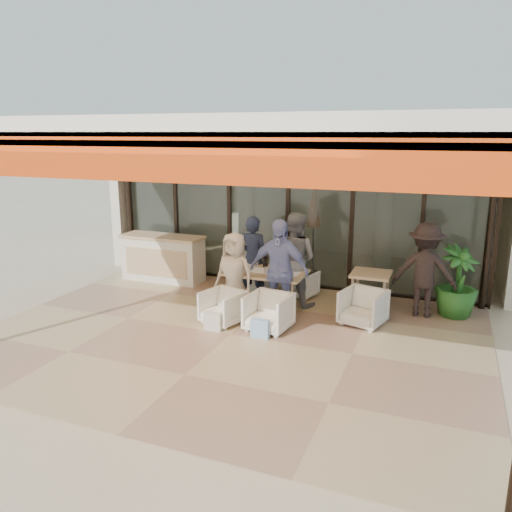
{
  "coord_description": "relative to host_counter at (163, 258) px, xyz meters",
  "views": [
    {
      "loc": [
        3.18,
        -6.92,
        3.24
      ],
      "look_at": [
        0.1,
        0.9,
        1.15
      ],
      "focal_mm": 35.0,
      "sensor_mm": 36.0,
      "label": 1
    }
  ],
  "objects": [
    {
      "name": "ground",
      "position": [
        2.67,
        -2.3,
        -0.53
      ],
      "size": [
        70.0,
        70.0,
        0.0
      ],
      "primitive_type": "plane",
      "color": "#C6B293",
      "rests_on": "ground"
    },
    {
      "name": "terrace_floor",
      "position": [
        2.67,
        -2.3,
        -0.53
      ],
      "size": [
        8.0,
        6.0,
        0.01
      ],
      "primitive_type": "cube",
      "color": "tan",
      "rests_on": "ground"
    },
    {
      "name": "terrace_structure",
      "position": [
        2.67,
        -2.56,
        2.72
      ],
      "size": [
        8.0,
        6.0,
        3.4
      ],
      "color": "silver",
      "rests_on": "ground"
    },
    {
      "name": "glass_storefront",
      "position": [
        2.67,
        0.7,
        1.07
      ],
      "size": [
        8.08,
        0.1,
        3.2
      ],
      "color": "#9EADA3",
      "rests_on": "ground"
    },
    {
      "name": "interior_block",
      "position": [
        2.67,
        3.02,
        1.7
      ],
      "size": [
        9.05,
        3.62,
        3.52
      ],
      "color": "silver",
      "rests_on": "ground"
    },
    {
      "name": "host_counter",
      "position": [
        0.0,
        0.0,
        0.0
      ],
      "size": [
        1.85,
        0.65,
        1.04
      ],
      "color": "silver",
      "rests_on": "ground"
    },
    {
      "name": "dining_table",
      "position": [
        2.74,
        -0.89,
        0.16
      ],
      "size": [
        1.5,
        0.9,
        0.93
      ],
      "color": "#DAB884",
      "rests_on": "ground"
    },
    {
      "name": "chair_far_left",
      "position": [
        2.33,
        0.06,
        -0.19
      ],
      "size": [
        0.67,
        0.63,
        0.67
      ],
      "primitive_type": "imported",
      "rotation": [
        0.0,
        0.0,
        3.12
      ],
      "color": "white",
      "rests_on": "ground"
    },
    {
      "name": "chair_far_right",
      "position": [
        3.17,
        0.06,
        -0.23
      ],
      "size": [
        0.7,
        0.67,
        0.6
      ],
      "primitive_type": "imported",
      "rotation": [
        0.0,
        0.0,
        2.89
      ],
      "color": "white",
      "rests_on": "ground"
    },
    {
      "name": "chair_near_left",
      "position": [
        2.33,
        -1.84,
        -0.2
      ],
      "size": [
        0.79,
        0.76,
        0.66
      ],
      "primitive_type": "imported",
      "rotation": [
        0.0,
        0.0,
        -0.3
      ],
      "color": "white",
      "rests_on": "ground"
    },
    {
      "name": "chair_near_right",
      "position": [
        3.17,
        -1.84,
        -0.18
      ],
      "size": [
        0.75,
        0.72,
        0.71
      ],
      "primitive_type": "imported",
      "rotation": [
        0.0,
        0.0,
        -0.11
      ],
      "color": "white",
      "rests_on": "ground"
    },
    {
      "name": "diner_navy",
      "position": [
        2.33,
        -0.44,
        0.31
      ],
      "size": [
        0.62,
        0.41,
        1.68
      ],
      "primitive_type": "imported",
      "rotation": [
        0.0,
        0.0,
        3.16
      ],
      "color": "#181E36",
      "rests_on": "ground"
    },
    {
      "name": "diner_grey",
      "position": [
        3.17,
        -0.44,
        0.37
      ],
      "size": [
        0.96,
        0.79,
        1.81
      ],
      "primitive_type": "imported",
      "rotation": [
        0.0,
        0.0,
        3.01
      ],
      "color": "slate",
      "rests_on": "ground"
    },
    {
      "name": "diner_cream",
      "position": [
        2.33,
        -1.34,
        0.23
      ],
      "size": [
        0.8,
        0.58,
        1.52
      ],
      "primitive_type": "imported",
      "rotation": [
        0.0,
        0.0,
        -0.14
      ],
      "color": "beige",
      "rests_on": "ground"
    },
    {
      "name": "diner_periwinkle",
      "position": [
        3.17,
        -1.34,
        0.38
      ],
      "size": [
        1.08,
        0.47,
        1.82
      ],
      "primitive_type": "imported",
      "rotation": [
        0.0,
        0.0,
        -0.02
      ],
      "color": "#717ABD",
      "rests_on": "ground"
    },
    {
      "name": "tote_bag_cream",
      "position": [
        2.33,
        -2.24,
        -0.36
      ],
      "size": [
        0.3,
        0.1,
        0.34
      ],
      "primitive_type": "cube",
      "color": "silver",
      "rests_on": "ground"
    },
    {
      "name": "tote_bag_blue",
      "position": [
        3.17,
        -2.24,
        -0.36
      ],
      "size": [
        0.3,
        0.1,
        0.34
      ],
      "primitive_type": "cube",
      "color": "#99BFD8",
      "rests_on": "ground"
    },
    {
      "name": "side_table",
      "position": [
        4.6,
        -0.28,
        0.11
      ],
      "size": [
        0.7,
        0.7,
        0.74
      ],
      "color": "#DAB884",
      "rests_on": "ground"
    },
    {
      "name": "side_chair",
      "position": [
        4.6,
        -1.03,
        -0.18
      ],
      "size": [
        0.82,
        0.79,
        0.7
      ],
      "primitive_type": "imported",
      "rotation": [
        0.0,
        0.0,
        -0.26
      ],
      "color": "white",
      "rests_on": "ground"
    },
    {
      "name": "standing_woman",
      "position": [
        5.52,
        -0.21,
        0.33
      ],
      "size": [
        1.12,
        0.65,
        1.72
      ],
      "primitive_type": "imported",
      "rotation": [
        0.0,
        0.0,
        3.13
      ],
      "color": "black",
      "rests_on": "ground"
    },
    {
      "name": "potted_palm",
      "position": [
        6.07,
        -0.02,
        0.12
      ],
      "size": [
        1.03,
        1.03,
        1.31
      ],
      "primitive_type": "imported",
      "rotation": [
        0.0,
        0.0,
        0.89
      ],
      "color": "#1E5919",
      "rests_on": "ground"
    }
  ]
}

